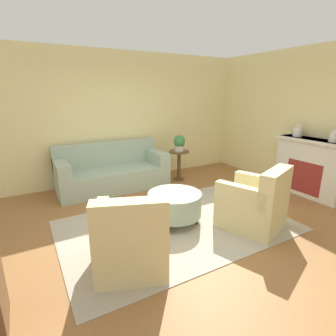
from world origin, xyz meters
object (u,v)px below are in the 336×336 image
couch (112,172)px  armchair_left (131,240)px  armchair_right (255,205)px  vase_mantel_near (298,132)px  vase_mantel_far (334,137)px  side_table (179,161)px  ottoman_table (175,204)px  potted_plant_on_side_table (179,143)px

couch → armchair_left: 2.77m
armchair_left → armchair_right: (1.94, 0.00, 0.00)m
vase_mantel_near → armchair_left: bearing=-168.7°
vase_mantel_far → couch: bearing=140.5°
side_table → ottoman_table: bearing=-123.5°
armchair_right → potted_plant_on_side_table: potted_plant_on_side_table is taller
couch → potted_plant_on_side_table: size_ratio=6.23×
armchair_left → side_table: (2.14, 2.45, 0.08)m
side_table → vase_mantel_near: 2.50m
armchair_right → side_table: bearing=85.3°
armchair_left → vase_mantel_near: 4.00m
vase_mantel_far → potted_plant_on_side_table: (-1.69, 2.38, -0.34)m
armchair_left → ottoman_table: size_ratio=1.27×
couch → side_table: size_ratio=3.28×
ottoman_table → vase_mantel_far: 3.04m
armchair_right → vase_mantel_far: size_ratio=4.57×
armchair_right → ottoman_table: armchair_right is taller
vase_mantel_near → couch: bearing=148.9°
vase_mantel_near → vase_mantel_far: vase_mantel_near is taller
vase_mantel_near → vase_mantel_far: size_ratio=1.08×
vase_mantel_far → armchair_left: bearing=-179.0°
vase_mantel_far → ottoman_table: bearing=167.1°
armchair_left → vase_mantel_near: vase_mantel_near is taller
couch → vase_mantel_far: bearing=-39.5°
armchair_left → armchair_right: size_ratio=1.00×
ottoman_table → vase_mantel_far: bearing=-12.9°
armchair_left → side_table: size_ratio=1.54×
armchair_right → side_table: (0.20, 2.45, 0.08)m
side_table → couch: bearing=170.8°
armchair_right → side_table: size_ratio=1.54×
armchair_left → vase_mantel_far: (3.83, 0.07, 0.83)m
armchair_left → armchair_right: same height
couch → armchair_right: (1.29, -2.69, 0.03)m
armchair_right → vase_mantel_far: vase_mantel_far is taller
couch → vase_mantel_near: (3.18, -1.92, 0.87)m
armchair_left → side_table: bearing=48.8°
side_table → vase_mantel_near: vase_mantel_near is taller
couch → armchair_right: bearing=-64.4°
ottoman_table → vase_mantel_near: size_ratio=3.34×
side_table → vase_mantel_far: 3.01m
armchair_right → vase_mantel_far: (1.89, 0.07, 0.83)m
ottoman_table → potted_plant_on_side_table: bearing=56.5°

